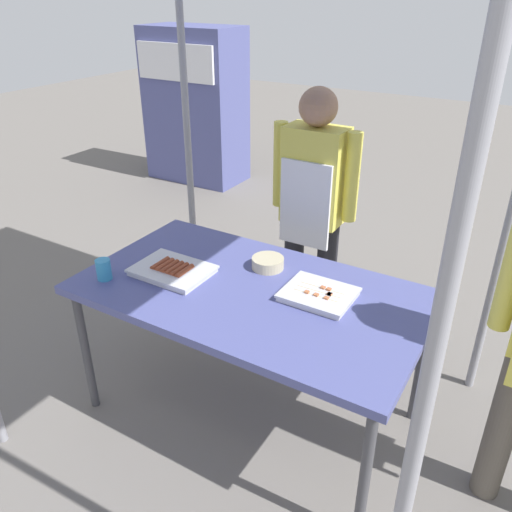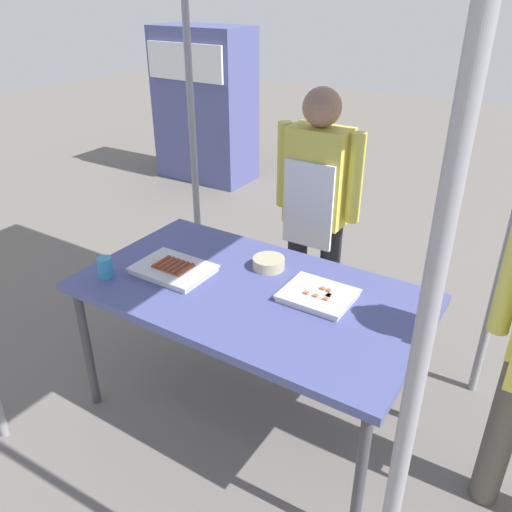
{
  "view_description": "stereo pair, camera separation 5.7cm",
  "coord_description": "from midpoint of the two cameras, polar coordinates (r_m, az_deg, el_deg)",
  "views": [
    {
      "loc": [
        1.08,
        -1.75,
        2.01
      ],
      "look_at": [
        0.0,
        0.05,
        0.9
      ],
      "focal_mm": 36.5,
      "sensor_mm": 36.0,
      "label": 1
    },
    {
      "loc": [
        1.12,
        -1.72,
        2.01
      ],
      "look_at": [
        0.0,
        0.05,
        0.9
      ],
      "focal_mm": 36.5,
      "sensor_mm": 36.0,
      "label": 2
    }
  ],
  "objects": [
    {
      "name": "ground_plane",
      "position": [
        2.87,
        -1.13,
        -16.52
      ],
      "size": [
        18.0,
        18.0,
        0.0
      ],
      "primitive_type": "plane",
      "color": "#66605B"
    },
    {
      "name": "stall_table",
      "position": [
        2.43,
        -1.28,
        -4.7
      ],
      "size": [
        1.6,
        0.9,
        0.75
      ],
      "color": "#4C518C",
      "rests_on": "ground"
    },
    {
      "name": "tray_grilled_sausages",
      "position": [
        2.56,
        -9.78,
        -1.54
      ],
      "size": [
        0.37,
        0.27,
        0.05
      ],
      "color": "silver",
      "rests_on": "stall_table"
    },
    {
      "name": "tray_meat_skewers",
      "position": [
        2.35,
        6.19,
        -4.23
      ],
      "size": [
        0.31,
        0.26,
        0.04
      ],
      "color": "silver",
      "rests_on": "stall_table"
    },
    {
      "name": "condiment_bowl",
      "position": [
        2.57,
        0.66,
        -0.77
      ],
      "size": [
        0.16,
        0.16,
        0.06
      ],
      "primitive_type": "cylinder",
      "color": "#BFB28C",
      "rests_on": "stall_table"
    },
    {
      "name": "drink_cup_near_edge",
      "position": [
        2.57,
        -16.97,
        -1.42
      ],
      "size": [
        0.07,
        0.07,
        0.1
      ],
      "primitive_type": "cylinder",
      "color": "#338CBF",
      "rests_on": "stall_table"
    },
    {
      "name": "vendor_woman",
      "position": [
        3.0,
        5.72,
        6.08
      ],
      "size": [
        0.52,
        0.22,
        1.53
      ],
      "rotation": [
        0.0,
        0.0,
        3.14
      ],
      "color": "black",
      "rests_on": "ground"
    },
    {
      "name": "neighbor_stall_left",
      "position": [
        5.93,
        -6.94,
        16.04
      ],
      "size": [
        1.05,
        0.6,
        1.62
      ],
      "color": "#4C518C",
      "rests_on": "ground"
    }
  ]
}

